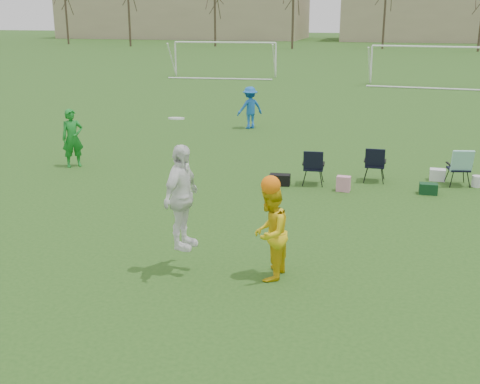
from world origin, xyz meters
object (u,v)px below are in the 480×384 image
(goal_left, at_px, (225,49))
(goal_mid, at_px, (431,54))
(fielder_green_near, at_px, (73,138))
(fielder_blue, at_px, (250,108))
(center_contest, at_px, (225,214))

(goal_left, xyz_separation_m, goal_mid, (14.00, -2.00, 0.00))
(fielder_green_near, distance_m, fielder_blue, 8.23)
(fielder_blue, bearing_deg, fielder_green_near, 22.84)
(fielder_blue, relative_size, center_contest, 0.59)
(fielder_blue, height_order, goal_mid, goal_mid)
(goal_left, bearing_deg, fielder_green_near, -89.06)
(fielder_green_near, bearing_deg, goal_mid, 23.94)
(fielder_blue, bearing_deg, goal_mid, -154.42)
(fielder_green_near, xyz_separation_m, goal_left, (-2.75, 26.43, 1.05))
(fielder_green_near, xyz_separation_m, center_contest, (6.55, -6.40, 0.27))
(fielder_green_near, bearing_deg, fielder_blue, 22.04)
(goal_left, bearing_deg, goal_mid, -13.13)
(fielder_blue, relative_size, goal_mid, 0.22)
(center_contest, bearing_deg, goal_left, 105.82)
(fielder_green_near, distance_m, center_contest, 9.16)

